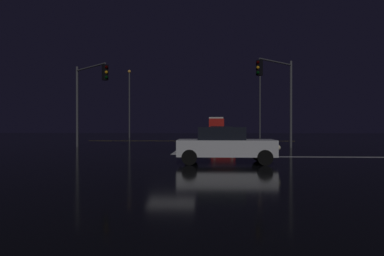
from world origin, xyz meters
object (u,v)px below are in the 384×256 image
streetlamp_left_far (129,99)px  streetlamp_right_far (260,99)px  traffic_signal_nw (88,89)px  sedan_blue (219,134)px  sedan_white_crossing (225,145)px  traffic_signal_ne (278,87)px  box_truck (216,125)px  sedan_silver (217,131)px  sedan_gray (223,133)px  sedan_red (222,136)px  sedan_black (216,132)px

streetlamp_left_far → streetlamp_right_far: bearing=-0.0°
traffic_signal_nw → sedan_blue: bearing=44.1°
sedan_white_crossing → traffic_signal_ne: size_ratio=0.67×
box_truck → sedan_silver: bearing=-90.3°
sedan_gray → traffic_signal_nw: traffic_signal_nw is taller
sedan_gray → traffic_signal_ne: size_ratio=0.67×
streetlamp_left_far → sedan_white_crossing: bearing=-70.6°
sedan_red → box_truck: (0.15, 32.85, 0.91)m
sedan_red → streetlamp_right_far: 20.95m
streetlamp_left_far → sedan_red: bearing=-59.0°
sedan_blue → traffic_signal_nw: (-9.71, -9.41, 3.46)m
sedan_black → sedan_silver: same height
sedan_black → sedan_white_crossing: same height
box_truck → streetlamp_left_far: streetlamp_left_far is taller
sedan_black → traffic_signal_ne: traffic_signal_ne is taller
traffic_signal_ne → streetlamp_right_far: (1.84, 22.34, 0.75)m
traffic_signal_nw → sedan_gray: bearing=57.3°
sedan_gray → streetlamp_left_far: 14.65m
box_truck → sedan_white_crossing: size_ratio=1.91×
sedan_red → traffic_signal_ne: size_ratio=0.67×
sedan_blue → box_truck: (0.25, 26.31, 0.91)m
sedan_blue → streetlamp_right_far: size_ratio=0.48×
sedan_blue → sedan_black: bearing=89.8°
box_truck → sedan_blue: bearing=-90.5°
sedan_red → sedan_black: bearing=90.2°
sedan_red → sedan_white_crossing: same height
traffic_signal_nw → traffic_signal_ne: bearing=0.8°
traffic_signal_nw → streetlamp_left_far: size_ratio=0.67×
sedan_silver → traffic_signal_nw: traffic_signal_nw is taller
streetlamp_left_far → traffic_signal_nw: bearing=-84.9°
box_truck → traffic_signal_ne: (3.76, -35.53, 2.72)m
sedan_blue → sedan_red: bearing=-89.2°
sedan_red → streetlamp_right_far: size_ratio=0.48×
sedan_gray → streetlamp_left_far: size_ratio=0.47×
traffic_signal_ne → streetlamp_right_far: 22.43m
sedan_blue → sedan_gray: size_ratio=1.00×
streetlamp_left_far → box_truck: bearing=47.7°
sedan_white_crossing → streetlamp_right_far: (6.10, 32.58, 4.37)m
traffic_signal_ne → sedan_red: bearing=145.6°
sedan_gray → box_truck: bearing=91.3°
sedan_red → sedan_gray: bearing=87.5°
sedan_gray → streetlamp_right_far: streetlamp_right_far is taller
sedan_white_crossing → streetlamp_left_far: size_ratio=0.47×
sedan_blue → traffic_signal_nw: bearing=-135.9°
traffic_signal_ne → traffic_signal_nw: bearing=-179.2°
sedan_black → streetlamp_right_far: (5.81, 0.03, 4.37)m
sedan_red → streetlamp_left_far: 23.38m
sedan_silver → sedan_black: bearing=-91.7°
sedan_black → traffic_signal_nw: 24.76m
box_truck → traffic_signal_nw: size_ratio=1.35×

